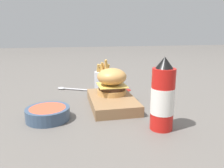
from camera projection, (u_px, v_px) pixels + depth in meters
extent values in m
plane|color=#5B5651|center=(124.00, 103.00, 0.87)|extent=(6.00, 6.00, 0.00)
cube|color=olive|center=(112.00, 101.00, 0.83)|extent=(0.27, 0.16, 0.04)
cylinder|color=tan|center=(112.00, 92.00, 0.86)|extent=(0.11, 0.11, 0.02)
cylinder|color=#422819|center=(112.00, 87.00, 0.86)|extent=(0.11, 0.11, 0.02)
cube|color=#EAC656|center=(112.00, 85.00, 0.85)|extent=(0.11, 0.11, 0.00)
ellipsoid|color=tan|center=(112.00, 77.00, 0.85)|extent=(0.11, 0.11, 0.07)
cylinder|color=red|center=(162.00, 99.00, 0.62)|extent=(0.07, 0.07, 0.18)
cylinder|color=white|center=(162.00, 101.00, 0.62)|extent=(0.07, 0.07, 0.08)
cone|color=black|center=(165.00, 62.00, 0.60)|extent=(0.05, 0.05, 0.03)
cylinder|color=#B7B7BC|center=(103.00, 80.00, 1.10)|extent=(0.09, 0.09, 0.08)
cube|color=gold|center=(106.00, 69.00, 1.08)|extent=(0.03, 0.01, 0.09)
cube|color=gold|center=(108.00, 72.00, 1.07)|extent=(0.02, 0.02, 0.07)
cube|color=gold|center=(107.00, 71.00, 1.08)|extent=(0.02, 0.02, 0.07)
cube|color=gold|center=(100.00, 70.00, 1.09)|extent=(0.03, 0.04, 0.08)
cube|color=gold|center=(107.00, 69.00, 1.07)|extent=(0.03, 0.03, 0.10)
cube|color=gold|center=(102.00, 71.00, 1.08)|extent=(0.02, 0.03, 0.07)
cube|color=gold|center=(98.00, 71.00, 1.09)|extent=(0.02, 0.02, 0.07)
cube|color=gold|center=(104.00, 71.00, 1.09)|extent=(0.02, 0.01, 0.07)
cube|color=gold|center=(103.00, 71.00, 1.09)|extent=(0.03, 0.02, 0.07)
cylinder|color=#384C66|center=(48.00, 114.00, 0.71)|extent=(0.14, 0.14, 0.04)
cylinder|color=#CC4C33|center=(48.00, 109.00, 0.70)|extent=(0.12, 0.12, 0.01)
cylinder|color=#B2B2B7|center=(76.00, 89.00, 1.05)|extent=(0.06, 0.11, 0.01)
ellipsoid|color=#B2B2B7|center=(61.00, 88.00, 1.07)|extent=(0.04, 0.05, 0.01)
cylinder|color=#9E140F|center=(126.00, 90.00, 1.05)|extent=(0.05, 0.05, 0.00)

